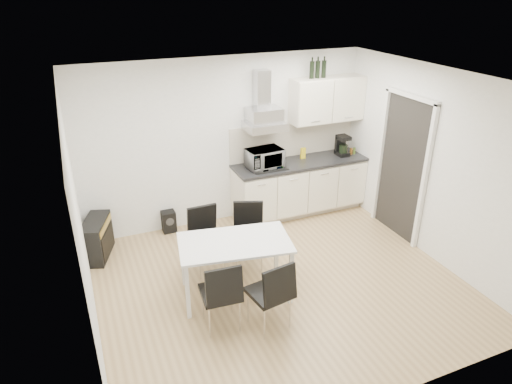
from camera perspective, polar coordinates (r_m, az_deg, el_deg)
ground at (r=6.04m, az=3.02°, el=-11.34°), size 4.50×4.50×0.00m
wall_back at (r=7.09m, az=-3.77°, el=6.24°), size 4.50×0.10×2.60m
wall_front at (r=3.93m, az=16.40°, el=-11.58°), size 4.50×0.10×2.60m
wall_left at (r=4.91m, az=-21.09°, el=-4.40°), size 0.10×4.00×2.60m
wall_right at (r=6.61m, az=21.20°, el=3.12°), size 0.10×4.00×2.60m
ceiling at (r=4.96m, az=3.70°, el=13.64°), size 4.50×4.50×0.00m
doorway at (r=7.04m, az=17.68°, el=2.77°), size 0.08×1.04×2.10m
kitchenette at (r=7.47m, az=5.63°, el=3.34°), size 2.22×0.64×2.52m
dining_table at (r=5.50m, az=-2.67°, el=-7.00°), size 1.43×0.97×0.75m
chair_far_left at (r=6.09m, az=-6.09°, el=-6.12°), size 0.45×0.51×0.88m
chair_far_right at (r=6.16m, az=-0.94°, el=-5.57°), size 0.59×0.62×0.88m
chair_near_left at (r=5.15m, az=-4.48°, el=-12.52°), size 0.48×0.53×0.88m
chair_near_right at (r=5.14m, az=1.64°, el=-12.54°), size 0.52×0.56×0.88m
guitar_amp at (r=6.80m, az=-19.25°, el=-5.49°), size 0.50×0.73×0.56m
floor_speaker at (r=7.21m, az=-10.84°, el=-3.64°), size 0.21×0.18×0.34m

